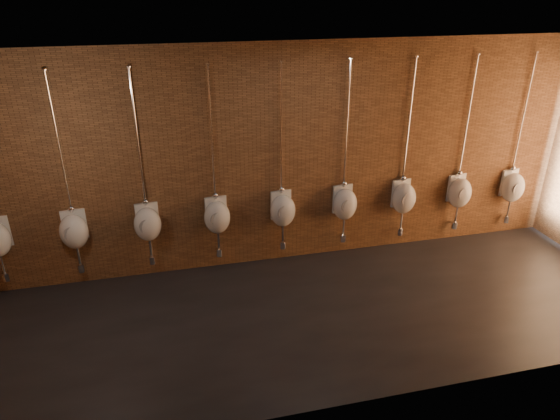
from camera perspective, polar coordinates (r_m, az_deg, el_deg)
The scene contains 10 objects.
ground at distance 6.60m, azimuth 5.31°, elevation -11.62°, with size 8.50×8.50×0.00m, color black.
room_shell at distance 5.63m, azimuth 6.12°, elevation 5.03°, with size 8.54×3.04×3.22m.
urinal_1 at distance 7.17m, azimuth -22.49°, elevation -2.15°, with size 0.42×0.38×2.72m.
urinal_2 at distance 7.06m, azimuth -14.90°, elevation -1.42°, with size 0.42×0.38×2.72m.
urinal_3 at distance 7.07m, azimuth -7.21°, elevation -0.67°, with size 0.42×0.38×2.72m.
urinal_4 at distance 7.22m, azimuth 0.30°, elevation 0.08°, with size 0.42×0.38×2.72m.
urinal_5 at distance 7.48m, azimuth 7.41°, elevation 0.79°, with size 0.42×0.38×2.72m.
urinal_6 at distance 7.85m, azimuth 13.95°, elevation 1.44°, with size 0.42×0.38×2.72m.
urinal_7 at distance 8.31m, azimuth 19.83°, elevation 2.00°, with size 0.42×0.38×2.72m.
urinal_8 at distance 8.85m, azimuth 25.05°, elevation 2.48°, with size 0.42×0.38×2.72m.
Camera 1 is at (-1.80, -4.99, 3.93)m, focal length 32.00 mm.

